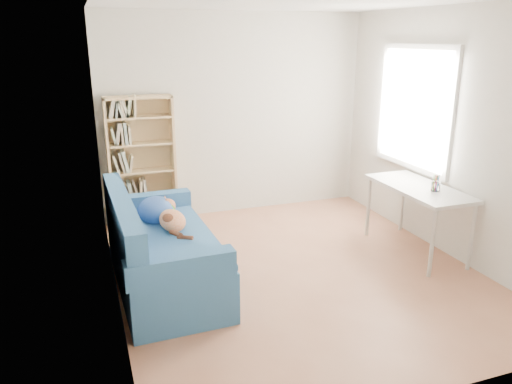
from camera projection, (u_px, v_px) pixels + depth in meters
ground at (295, 271)px, 5.10m from camera, size 4.00×4.00×0.00m
room_shell at (307, 109)px, 4.67m from camera, size 3.54×4.04×2.62m
sofa at (160, 251)px, 4.72m from camera, size 0.93×1.87×0.91m
bookshelf at (142, 167)px, 6.14m from camera, size 0.81×0.25×1.62m
desk at (419, 193)px, 5.37m from camera, size 0.58×1.26×0.75m
pen_cup at (436, 185)px, 5.17m from camera, size 0.09×0.09×0.18m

